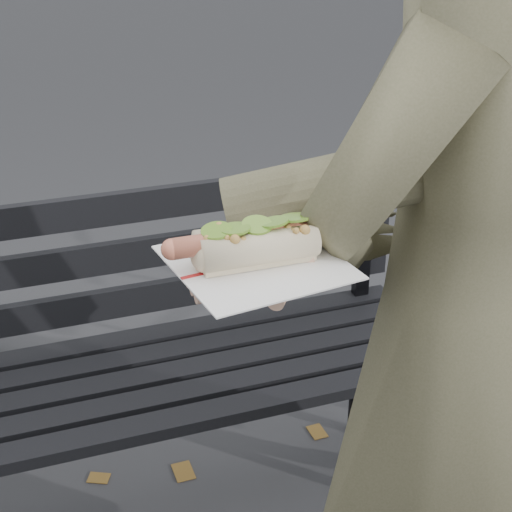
{
  "coord_description": "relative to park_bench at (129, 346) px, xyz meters",
  "views": [
    {
      "loc": [
        -0.2,
        -0.79,
        1.58
      ],
      "look_at": [
        0.07,
        -0.01,
        1.17
      ],
      "focal_mm": 55.0,
      "sensor_mm": 36.0,
      "label": 1
    }
  ],
  "objects": [
    {
      "name": "held_hotdog",
      "position": [
        0.22,
        -0.78,
        0.68
      ],
      "size": [
        0.62,
        0.31,
        0.2
      ],
      "color": "brown"
    },
    {
      "name": "park_bench",
      "position": [
        0.0,
        0.0,
        0.0
      ],
      "size": [
        1.5,
        0.44,
        0.88
      ],
      "color": "black",
      "rests_on": "ground"
    },
    {
      "name": "person",
      "position": [
        0.41,
        -0.76,
        0.4
      ],
      "size": [
        0.78,
        0.63,
        1.84
      ],
      "primitive_type": "imported",
      "rotation": [
        0.0,
        0.0,
        3.47
      ],
      "color": "brown",
      "rests_on": "ground"
    }
  ]
}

